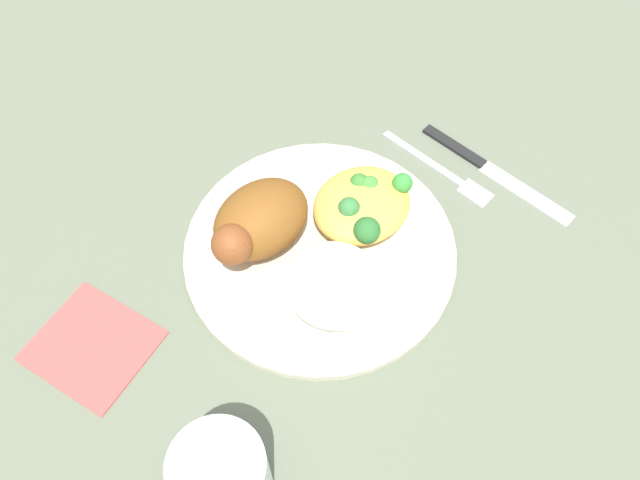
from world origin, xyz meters
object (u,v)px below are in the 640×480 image
(water_glass, at_px, (224,480))
(mac_cheese_with_broccoli, at_px, (365,207))
(rice_pile, at_px, (335,285))
(napkin, at_px, (92,345))
(fork, at_px, (442,170))
(roasted_chicken, at_px, (258,222))
(plate, at_px, (320,249))
(knife, at_px, (483,164))

(water_glass, bearing_deg, mac_cheese_with_broccoli, -156.75)
(rice_pile, bearing_deg, napkin, -31.25)
(water_glass, bearing_deg, fork, -164.43)
(mac_cheese_with_broccoli, height_order, water_glass, water_glass)
(roasted_chicken, bearing_deg, water_glass, 43.99)
(fork, xyz_separation_m, napkin, (0.39, -0.08, -0.00))
(plate, height_order, fork, plate)
(plate, bearing_deg, napkin, -17.03)
(mac_cheese_with_broccoli, xyz_separation_m, napkin, (0.28, -0.07, -0.03))
(water_glass, bearing_deg, rice_pile, -159.13)
(mac_cheese_with_broccoli, xyz_separation_m, fork, (-0.11, 0.01, -0.03))
(roasted_chicken, relative_size, rice_pile, 1.20)
(rice_pile, xyz_separation_m, fork, (-0.20, -0.04, -0.03))
(plate, height_order, napkin, plate)
(mac_cheese_with_broccoli, bearing_deg, rice_pile, 28.02)
(roasted_chicken, relative_size, mac_cheese_with_broccoli, 1.08)
(rice_pile, relative_size, napkin, 0.89)
(fork, distance_m, napkin, 0.40)
(fork, height_order, napkin, fork)
(mac_cheese_with_broccoli, bearing_deg, roasted_chicken, -27.10)
(rice_pile, bearing_deg, roasted_chicken, -83.15)
(fork, relative_size, napkin, 1.37)
(fork, xyz_separation_m, water_glass, (0.38, 0.10, 0.04))
(roasted_chicken, height_order, rice_pile, roasted_chicken)
(rice_pile, height_order, fork, rice_pile)
(plate, distance_m, napkin, 0.23)
(mac_cheese_with_broccoli, xyz_separation_m, water_glass, (0.26, 0.11, 0.02))
(rice_pile, bearing_deg, plate, -119.14)
(fork, distance_m, knife, 0.05)
(knife, relative_size, water_glass, 2.08)
(fork, bearing_deg, napkin, -11.75)
(roasted_chicken, xyz_separation_m, mac_cheese_with_broccoli, (-0.10, 0.05, -0.02))
(roasted_chicken, distance_m, mac_cheese_with_broccoli, 0.11)
(rice_pile, relative_size, knife, 0.49)
(roasted_chicken, relative_size, fork, 0.78)
(knife, xyz_separation_m, water_glass, (0.41, 0.08, 0.04))
(roasted_chicken, height_order, knife, roasted_chicken)
(roasted_chicken, relative_size, knife, 0.58)
(rice_pile, height_order, knife, rice_pile)
(knife, bearing_deg, roasted_chicken, -18.39)
(roasted_chicken, bearing_deg, fork, 164.52)
(knife, relative_size, napkin, 1.83)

